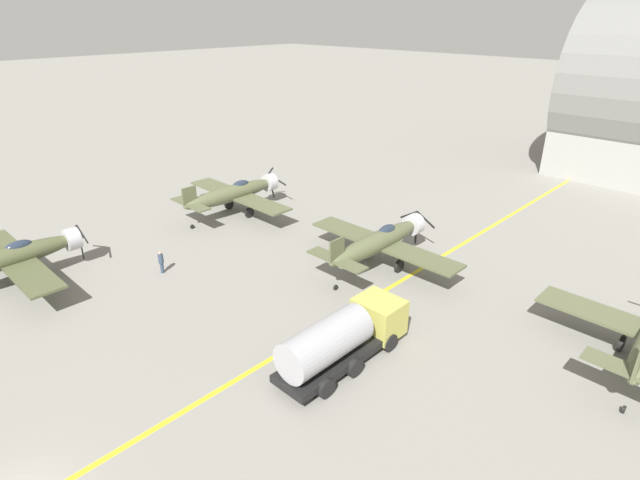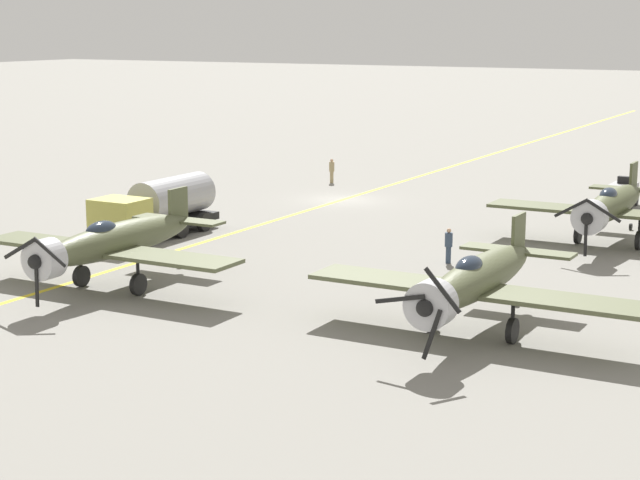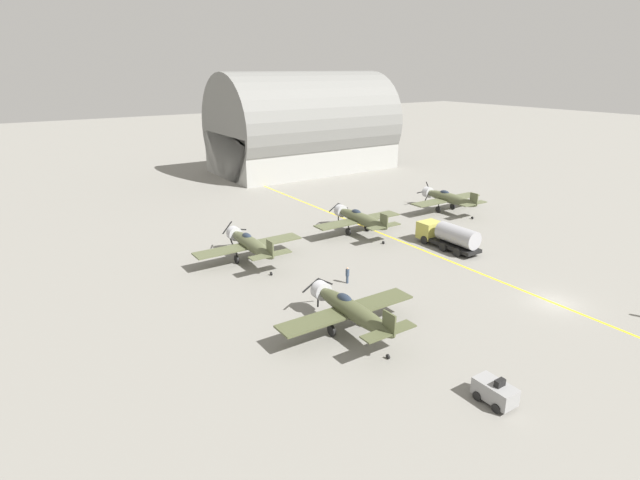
{
  "view_description": "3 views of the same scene",
  "coord_description": "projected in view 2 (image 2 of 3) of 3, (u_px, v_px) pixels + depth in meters",
  "views": [
    {
      "loc": [
        16.61,
        -0.77,
        16.68
      ],
      "look_at": [
        -4.76,
        21.25,
        2.52
      ],
      "focal_mm": 28.0,
      "sensor_mm": 36.0,
      "label": 1
    },
    {
      "loc": [
        -30.65,
        58.48,
        10.82
      ],
      "look_at": [
        -10.02,
        21.05,
        2.15
      ],
      "focal_mm": 60.0,
      "sensor_mm": 36.0,
      "label": 2
    },
    {
      "loc": [
        -39.32,
        -21.69,
        19.76
      ],
      "look_at": [
        -10.41,
        21.71,
        1.63
      ],
      "focal_mm": 28.0,
      "sensor_mm": 36.0,
      "label": 3
    }
  ],
  "objects": [
    {
      "name": "airplane_far_left",
      "position": [
        476.0,
        280.0,
        37.48
      ],
      "size": [
        12.0,
        9.98,
        3.65
      ],
      "rotation": [
        0.0,
        0.0,
        -0.12
      ],
      "color": "#565B3C",
      "rests_on": "ground"
    },
    {
      "name": "taxiway_stripe",
      "position": [
        342.0,
        200.0,
        66.85
      ],
      "size": [
        0.3,
        160.0,
        0.01
      ],
      "primitive_type": "cube",
      "color": "yellow",
      "rests_on": "ground"
    },
    {
      "name": "fuel_tanker",
      "position": [
        157.0,
        208.0,
        54.89
      ],
      "size": [
        2.68,
        8.0,
        2.98
      ],
      "color": "black",
      "rests_on": "ground"
    },
    {
      "name": "airplane_mid_left",
      "position": [
        611.0,
        205.0,
        52.81
      ],
      "size": [
        12.0,
        9.98,
        3.65
      ],
      "rotation": [
        0.0,
        0.0,
        -0.06
      ],
      "color": "#4D5233",
      "rests_on": "ground"
    },
    {
      "name": "airplane_far_center",
      "position": [
        114.0,
        242.0,
        44.0
      ],
      "size": [
        12.0,
        9.98,
        3.65
      ],
      "rotation": [
        0.0,
        0.0,
        -0.03
      ],
      "color": "#555A3B",
      "rests_on": "ground"
    },
    {
      "name": "tow_tractor",
      "position": [
        622.0,
        193.0,
        64.36
      ],
      "size": [
        1.57,
        2.6,
        1.79
      ],
      "color": "gray",
      "rests_on": "ground"
    },
    {
      "name": "ground_plane",
      "position": [
        342.0,
        200.0,
        66.85
      ],
      "size": [
        400.0,
        400.0,
        0.0
      ],
      "primitive_type": "plane",
      "color": "gray"
    },
    {
      "name": "ground_crew_walking",
      "position": [
        449.0,
        244.0,
        49.02
      ],
      "size": [
        0.36,
        0.36,
        1.64
      ],
      "color": "#334256",
      "rests_on": "ground"
    },
    {
      "name": "ground_crew_inspecting",
      "position": [
        332.0,
        170.0,
        73.86
      ],
      "size": [
        0.36,
        0.36,
        1.67
      ],
      "color": "tan",
      "rests_on": "ground"
    }
  ]
}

